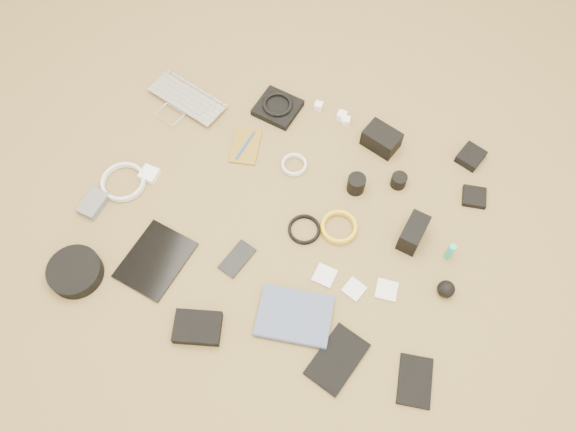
% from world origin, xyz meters
% --- Properties ---
extents(laptop, '(0.37, 0.32, 0.02)m').
position_xyz_m(laptop, '(-0.50, 0.36, 0.01)').
color(laptop, silver).
rests_on(laptop, ground).
extents(headphone_pouch, '(0.19, 0.18, 0.03)m').
position_xyz_m(headphone_pouch, '(-0.13, 0.45, 0.01)').
color(headphone_pouch, black).
rests_on(headphone_pouch, ground).
extents(headphones, '(0.14, 0.14, 0.02)m').
position_xyz_m(headphones, '(-0.13, 0.45, 0.04)').
color(headphones, black).
rests_on(headphones, headphone_pouch).
extents(charger_a, '(0.03, 0.03, 0.03)m').
position_xyz_m(charger_a, '(0.03, 0.50, 0.01)').
color(charger_a, white).
rests_on(charger_a, ground).
extents(charger_b, '(0.03, 0.03, 0.03)m').
position_xyz_m(charger_b, '(0.14, 0.46, 0.01)').
color(charger_b, white).
rests_on(charger_b, ground).
extents(charger_c, '(0.04, 0.04, 0.03)m').
position_xyz_m(charger_c, '(0.12, 0.48, 0.02)').
color(charger_c, white).
rests_on(charger_c, ground).
extents(charger_d, '(0.03, 0.03, 0.02)m').
position_xyz_m(charger_d, '(0.13, 0.47, 0.01)').
color(charger_d, white).
rests_on(charger_d, ground).
extents(dslr_camera, '(0.16, 0.13, 0.08)m').
position_xyz_m(dslr_camera, '(0.29, 0.39, 0.04)').
color(dslr_camera, black).
rests_on(dslr_camera, ground).
extents(lens_pouch, '(0.11, 0.12, 0.03)m').
position_xyz_m(lens_pouch, '(0.63, 0.42, 0.02)').
color(lens_pouch, black).
rests_on(lens_pouch, ground).
extents(notebook_olive, '(0.12, 0.17, 0.01)m').
position_xyz_m(notebook_olive, '(-0.20, 0.25, 0.00)').
color(notebook_olive, brown).
rests_on(notebook_olive, ground).
extents(pen_blue, '(0.04, 0.13, 0.01)m').
position_xyz_m(pen_blue, '(-0.20, 0.25, 0.01)').
color(pen_blue, '#1542B2').
rests_on(pen_blue, notebook_olive).
extents(cable_white_a, '(0.13, 0.13, 0.01)m').
position_xyz_m(cable_white_a, '(0.00, 0.21, 0.01)').
color(cable_white_a, silver).
rests_on(cable_white_a, ground).
extents(lens_a, '(0.07, 0.07, 0.07)m').
position_xyz_m(lens_a, '(0.24, 0.18, 0.03)').
color(lens_a, black).
rests_on(lens_a, ground).
extents(lens_b, '(0.07, 0.07, 0.05)m').
position_xyz_m(lens_b, '(0.39, 0.24, 0.03)').
color(lens_b, black).
rests_on(lens_b, ground).
extents(card_reader, '(0.09, 0.09, 0.02)m').
position_xyz_m(card_reader, '(0.66, 0.25, 0.01)').
color(card_reader, black).
rests_on(card_reader, ground).
extents(power_brick, '(0.07, 0.07, 0.03)m').
position_xyz_m(power_brick, '(-0.50, 0.03, 0.01)').
color(power_brick, white).
rests_on(power_brick, ground).
extents(cable_white_b, '(0.21, 0.21, 0.01)m').
position_xyz_m(cable_white_b, '(-0.58, -0.02, 0.01)').
color(cable_white_b, silver).
rests_on(cable_white_b, ground).
extents(cable_black, '(0.13, 0.13, 0.01)m').
position_xyz_m(cable_black, '(0.10, -0.03, 0.01)').
color(cable_black, black).
rests_on(cable_black, ground).
extents(cable_yellow, '(0.16, 0.16, 0.01)m').
position_xyz_m(cable_yellow, '(0.22, 0.00, 0.01)').
color(cable_yellow, gold).
rests_on(cable_yellow, ground).
extents(flash, '(0.09, 0.14, 0.09)m').
position_xyz_m(flash, '(0.47, 0.03, 0.05)').
color(flash, black).
rests_on(flash, ground).
extents(lens_cleaner, '(0.03, 0.03, 0.08)m').
position_xyz_m(lens_cleaner, '(0.60, -0.00, 0.04)').
color(lens_cleaner, '#1BB5AA').
rests_on(lens_cleaner, ground).
extents(battery_charger, '(0.09, 0.12, 0.03)m').
position_xyz_m(battery_charger, '(-0.65, -0.13, 0.02)').
color(battery_charger, '#5D5C62').
rests_on(battery_charger, ground).
extents(tablet, '(0.24, 0.28, 0.01)m').
position_xyz_m(tablet, '(-0.36, -0.28, 0.01)').
color(tablet, black).
rests_on(tablet, ground).
extents(phone, '(0.11, 0.15, 0.01)m').
position_xyz_m(phone, '(-0.09, -0.20, 0.01)').
color(phone, black).
rests_on(phone, ground).
extents(filter_case_left, '(0.08, 0.08, 0.01)m').
position_xyz_m(filter_case_left, '(0.21, -0.18, 0.00)').
color(filter_case_left, silver).
rests_on(filter_case_left, ground).
extents(filter_case_mid, '(0.08, 0.08, 0.01)m').
position_xyz_m(filter_case_mid, '(0.32, -0.20, 0.00)').
color(filter_case_mid, silver).
rests_on(filter_case_mid, ground).
extents(filter_case_right, '(0.07, 0.07, 0.01)m').
position_xyz_m(filter_case_right, '(0.42, -0.18, 0.00)').
color(filter_case_right, silver).
rests_on(filter_case_right, ground).
extents(air_blower, '(0.07, 0.07, 0.06)m').
position_xyz_m(air_blower, '(0.61, -0.13, 0.03)').
color(air_blower, black).
rests_on(air_blower, ground).
extents(headphone_case, '(0.19, 0.19, 0.05)m').
position_xyz_m(headphone_case, '(-0.59, -0.39, 0.02)').
color(headphone_case, black).
rests_on(headphone_case, ground).
extents(drive_case, '(0.17, 0.13, 0.04)m').
position_xyz_m(drive_case, '(-0.14, -0.46, 0.02)').
color(drive_case, black).
rests_on(drive_case, ground).
extents(paperback, '(0.25, 0.19, 0.02)m').
position_xyz_m(paperback, '(0.16, -0.43, 0.01)').
color(paperback, '#414F6E').
rests_on(paperback, ground).
extents(notebook_black_a, '(0.19, 0.23, 0.01)m').
position_xyz_m(notebook_black_a, '(0.32, -0.44, 0.01)').
color(notebook_black_a, black).
rests_on(notebook_black_a, ground).
extents(notebook_black_b, '(0.11, 0.16, 0.01)m').
position_xyz_m(notebook_black_b, '(0.56, -0.45, 0.01)').
color(notebook_black_b, black).
rests_on(notebook_black_b, ground).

